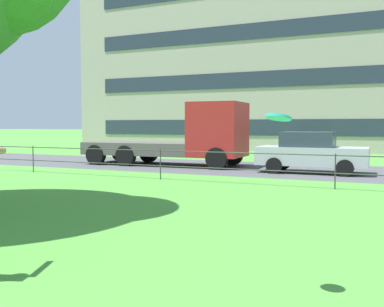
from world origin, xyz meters
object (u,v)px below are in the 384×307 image
at_px(flatbed_truck_left, 186,138).
at_px(apartment_building_background, 278,19).
at_px(frisbee, 278,118).
at_px(car_silver_right, 311,152).

distance_m(flatbed_truck_left, apartment_building_background, 19.23).
height_order(frisbee, car_silver_right, frisbee).
bearing_deg(apartment_building_background, frisbee, -76.15).
bearing_deg(car_silver_right, flatbed_truck_left, 173.33).
distance_m(frisbee, flatbed_truck_left, 14.97).
relative_size(frisbee, flatbed_truck_left, 0.05).
height_order(frisbee, apartment_building_background, apartment_building_background).
bearing_deg(car_silver_right, frisbee, -81.86).
bearing_deg(frisbee, flatbed_truck_left, 119.00).
bearing_deg(flatbed_truck_left, car_silver_right, -6.67).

